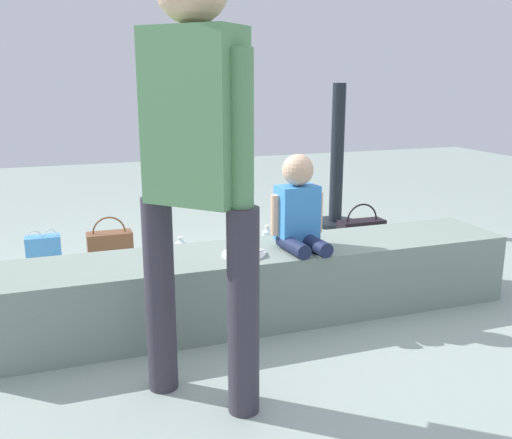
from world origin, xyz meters
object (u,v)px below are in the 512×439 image
(water_bottle_far_side, at_px, (267,240))
(handbag_black_leather, at_px, (361,236))
(handbag_brown_canvas, at_px, (110,247))
(gift_bag, at_px, (44,255))
(adult_standing, at_px, (196,146))
(party_cup_red, at_px, (333,238))
(child_seated, at_px, (298,207))
(cake_plate, at_px, (244,251))
(water_bottle_near_gift, at_px, (181,251))

(water_bottle_far_side, bearing_deg, handbag_black_leather, -23.35)
(water_bottle_far_side, height_order, handbag_brown_canvas, handbag_brown_canvas)
(gift_bag, bearing_deg, handbag_brown_canvas, 16.51)
(adult_standing, xyz_separation_m, party_cup_red, (1.46, 1.74, -0.94))
(child_seated, distance_m, handbag_brown_canvas, 1.57)
(cake_plate, distance_m, handbag_black_leather, 1.48)
(adult_standing, bearing_deg, handbag_black_leather, 43.59)
(child_seated, xyz_separation_m, adult_standing, (-0.68, -0.63, 0.41))
(water_bottle_near_gift, distance_m, handbag_black_leather, 1.28)
(handbag_brown_canvas, bearing_deg, water_bottle_far_side, -7.04)
(gift_bag, distance_m, handbag_black_leather, 2.15)
(cake_plate, relative_size, party_cup_red, 2.05)
(party_cup_red, relative_size, handbag_black_leather, 0.30)
(child_seated, xyz_separation_m, water_bottle_near_gift, (-0.40, 1.07, -0.50))
(adult_standing, relative_size, handbag_brown_canvas, 5.11)
(water_bottle_near_gift, height_order, handbag_black_leather, handbag_black_leather)
(cake_plate, height_order, gift_bag, cake_plate)
(gift_bag, xyz_separation_m, party_cup_red, (2.05, 0.00, -0.08))
(water_bottle_near_gift, bearing_deg, gift_bag, 177.66)
(child_seated, relative_size, handbag_black_leather, 1.30)
(child_seated, distance_m, adult_standing, 1.01)
(child_seated, height_order, cake_plate, child_seated)
(child_seated, height_order, adult_standing, adult_standing)
(cake_plate, distance_m, water_bottle_near_gift, 1.15)
(water_bottle_far_side, relative_size, party_cup_red, 1.83)
(adult_standing, distance_m, cake_plate, 0.93)
(child_seated, height_order, water_bottle_near_gift, child_seated)
(cake_plate, xyz_separation_m, handbag_black_leather, (1.17, 0.87, -0.26))
(adult_standing, xyz_separation_m, handbag_black_leather, (1.54, 1.47, -0.86))
(gift_bag, height_order, party_cup_red, gift_bag)
(adult_standing, bearing_deg, water_bottle_near_gift, 80.65)
(cake_plate, bearing_deg, water_bottle_far_side, 64.15)
(gift_bag, relative_size, water_bottle_far_side, 1.50)
(water_bottle_far_side, height_order, party_cup_red, water_bottle_far_side)
(party_cup_red, distance_m, handbag_brown_canvas, 1.63)
(party_cup_red, height_order, handbag_black_leather, handbag_black_leather)
(water_bottle_far_side, bearing_deg, child_seated, -102.47)
(handbag_black_leather, bearing_deg, handbag_brown_canvas, 166.80)
(water_bottle_far_side, xyz_separation_m, handbag_brown_canvas, (-1.09, 0.14, 0.02))
(child_seated, xyz_separation_m, handbag_black_leather, (0.86, 0.83, -0.45))
(adult_standing, height_order, gift_bag, adult_standing)
(child_seated, bearing_deg, handbag_brown_canvas, 124.60)
(cake_plate, height_order, water_bottle_far_side, cake_plate)
(adult_standing, distance_m, party_cup_red, 2.46)
(gift_bag, bearing_deg, child_seated, -41.08)
(water_bottle_near_gift, height_order, handbag_brown_canvas, handbag_brown_canvas)
(party_cup_red, bearing_deg, water_bottle_near_gift, -178.25)
(party_cup_red, xyz_separation_m, handbag_black_leather, (0.08, -0.28, 0.08))
(gift_bag, xyz_separation_m, water_bottle_near_gift, (0.87, -0.04, -0.05))
(cake_plate, relative_size, gift_bag, 0.74)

